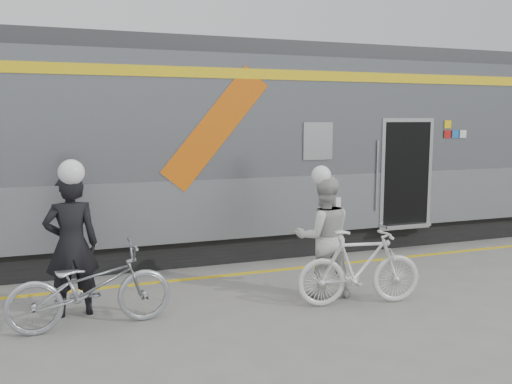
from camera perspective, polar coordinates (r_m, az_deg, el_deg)
name	(u,v)px	position (r m, az deg, el deg)	size (l,w,h in m)	color
ground	(298,315)	(7.61, 4.47, -12.81)	(90.00, 90.00, 0.00)	slate
train	(278,148)	(11.55, 2.32, 4.69)	(24.00, 3.17, 4.10)	black
safety_strip	(247,273)	(9.51, -0.94, -8.53)	(24.00, 0.12, 0.01)	yellow
man	(71,245)	(7.74, -18.86, -5.31)	(0.71, 0.47, 1.95)	black
bicycle_left	(90,287)	(7.33, -17.03, -9.52)	(0.71, 2.05, 1.08)	#A3A5AB
woman	(324,237)	(8.22, 7.13, -4.69)	(0.88, 0.69, 1.82)	beige
bicycle_right	(359,267)	(7.98, 10.83, -7.80)	(0.52, 1.83, 1.10)	silver
helmet_man	(67,160)	(7.57, -19.24, 3.18)	(0.34, 0.34, 0.34)	white
helmet_woman	(325,167)	(8.06, 7.25, 2.65)	(0.29, 0.29, 0.29)	white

